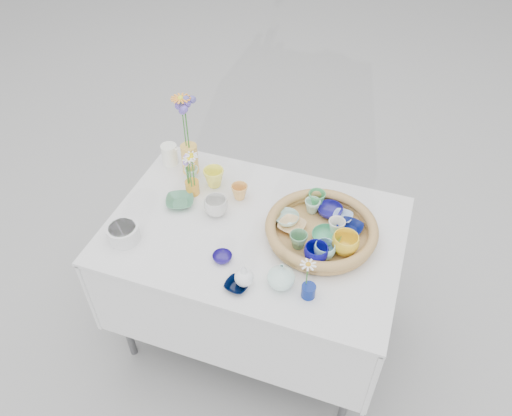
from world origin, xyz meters
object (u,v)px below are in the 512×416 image
(wicker_tray, at_px, (321,230))
(tall_vase_yellow, at_px, (190,159))
(bud_vase_seafoam, at_px, (281,275))
(display_table, at_px, (255,328))

(wicker_tray, xyz_separation_m, tall_vase_yellow, (-0.70, 0.22, 0.04))
(bud_vase_seafoam, distance_m, tall_vase_yellow, 0.81)
(bud_vase_seafoam, relative_size, tall_vase_yellow, 0.75)
(display_table, height_order, tall_vase_yellow, tall_vase_yellow)
(tall_vase_yellow, bearing_deg, bud_vase_seafoam, -40.11)
(display_table, relative_size, tall_vase_yellow, 8.40)
(display_table, distance_m, wicker_tray, 0.85)
(display_table, distance_m, bud_vase_seafoam, 0.88)
(bud_vase_seafoam, bearing_deg, wicker_tray, 74.69)
(bud_vase_seafoam, bearing_deg, display_table, 128.00)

